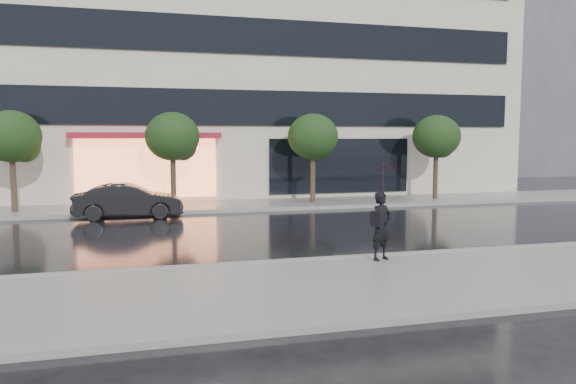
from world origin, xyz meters
name	(u,v)px	position (x,y,z in m)	size (l,w,h in m)	color
ground	(320,254)	(0.00, 0.00, 0.00)	(120.00, 120.00, 0.00)	black
sidewalk_near	(372,284)	(0.00, -3.25, 0.06)	(60.00, 4.50, 0.12)	slate
sidewalk_far	(244,205)	(0.00, 10.25, 0.06)	(60.00, 3.50, 0.12)	slate
curb_near	(333,260)	(0.00, -1.00, 0.07)	(60.00, 0.25, 0.14)	gray
curb_far	(253,210)	(0.00, 8.50, 0.07)	(60.00, 0.25, 0.14)	gray
office_building	(217,26)	(0.00, 17.97, 9.00)	(30.00, 12.76, 18.00)	beige
bg_building_right	(508,77)	(26.00, 28.00, 8.00)	(12.00, 12.00, 16.00)	#4C4C54
tree_far_west	(13,138)	(-8.94, 10.03, 2.92)	(2.20, 2.20, 3.99)	#33261C
tree_mid_west	(174,138)	(-2.94, 10.03, 2.92)	(2.20, 2.20, 3.99)	#33261C
tree_mid_east	(314,138)	(3.06, 10.03, 2.92)	(2.20, 2.20, 3.99)	#33261C
tree_far_east	(437,138)	(9.06, 10.03, 2.92)	(2.20, 2.20, 3.99)	#33261C
parked_car	(129,201)	(-4.76, 7.89, 0.64)	(1.36, 3.90, 1.29)	black
pedestrian_with_umbrella	(383,196)	(1.03, -1.49, 1.62)	(1.22, 1.23, 2.27)	black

